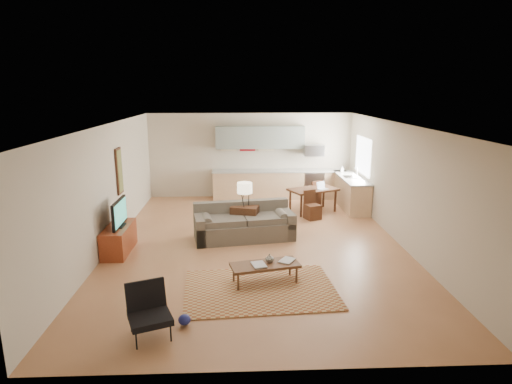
{
  "coord_description": "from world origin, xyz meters",
  "views": [
    {
      "loc": [
        -0.4,
        -9.17,
        3.45
      ],
      "look_at": [
        0.0,
        0.3,
        1.15
      ],
      "focal_mm": 30.0,
      "sensor_mm": 36.0,
      "label": 1
    }
  ],
  "objects_px": {
    "armchair": "(150,313)",
    "dining_table": "(313,200)",
    "console_table": "(245,221)",
    "coffee_table": "(265,273)",
    "sofa": "(244,222)",
    "tv_credenza": "(119,239)"
  },
  "relations": [
    {
      "from": "armchair",
      "to": "dining_table",
      "type": "height_order",
      "value": "armchair"
    },
    {
      "from": "armchair",
      "to": "console_table",
      "type": "xyz_separation_m",
      "value": [
        1.42,
        4.28,
        -0.01
      ]
    },
    {
      "from": "coffee_table",
      "to": "armchair",
      "type": "bearing_deg",
      "value": -149.25
    },
    {
      "from": "dining_table",
      "to": "armchair",
      "type": "bearing_deg",
      "value": -143.21
    },
    {
      "from": "sofa",
      "to": "tv_credenza",
      "type": "xyz_separation_m",
      "value": [
        -2.71,
        -0.73,
        -0.13
      ]
    },
    {
      "from": "sofa",
      "to": "console_table",
      "type": "bearing_deg",
      "value": 74.49
    },
    {
      "from": "tv_credenza",
      "to": "console_table",
      "type": "distance_m",
      "value": 2.9
    },
    {
      "from": "coffee_table",
      "to": "armchair",
      "type": "height_order",
      "value": "armchair"
    },
    {
      "from": "coffee_table",
      "to": "dining_table",
      "type": "height_order",
      "value": "dining_table"
    },
    {
      "from": "sofa",
      "to": "dining_table",
      "type": "height_order",
      "value": "sofa"
    },
    {
      "from": "sofa",
      "to": "console_table",
      "type": "distance_m",
      "value": 0.23
    },
    {
      "from": "tv_credenza",
      "to": "console_table",
      "type": "relative_size",
      "value": 1.71
    },
    {
      "from": "sofa",
      "to": "coffee_table",
      "type": "distance_m",
      "value": 2.43
    },
    {
      "from": "armchair",
      "to": "dining_table",
      "type": "relative_size",
      "value": 0.56
    },
    {
      "from": "sofa",
      "to": "coffee_table",
      "type": "bearing_deg",
      "value": -91.23
    },
    {
      "from": "tv_credenza",
      "to": "dining_table",
      "type": "bearing_deg",
      "value": 31.77
    },
    {
      "from": "sofa",
      "to": "dining_table",
      "type": "bearing_deg",
      "value": 38.06
    },
    {
      "from": "coffee_table",
      "to": "tv_credenza",
      "type": "xyz_separation_m",
      "value": [
        -3.06,
        1.66,
        0.1
      ]
    },
    {
      "from": "tv_credenza",
      "to": "console_table",
      "type": "bearing_deg",
      "value": 19.29
    },
    {
      "from": "coffee_table",
      "to": "tv_credenza",
      "type": "relative_size",
      "value": 0.99
    },
    {
      "from": "sofa",
      "to": "coffee_table",
      "type": "relative_size",
      "value": 1.93
    },
    {
      "from": "armchair",
      "to": "tv_credenza",
      "type": "relative_size",
      "value": 0.6
    }
  ]
}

